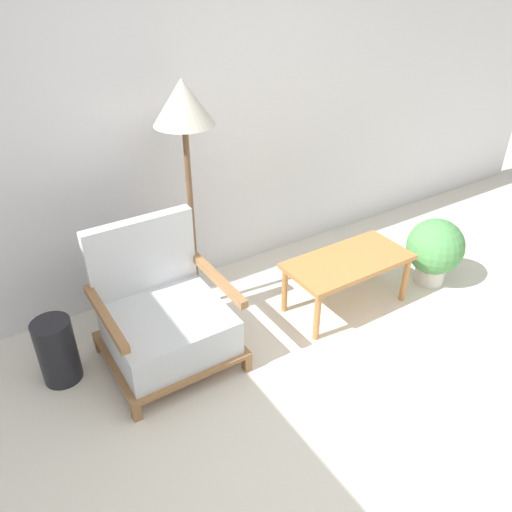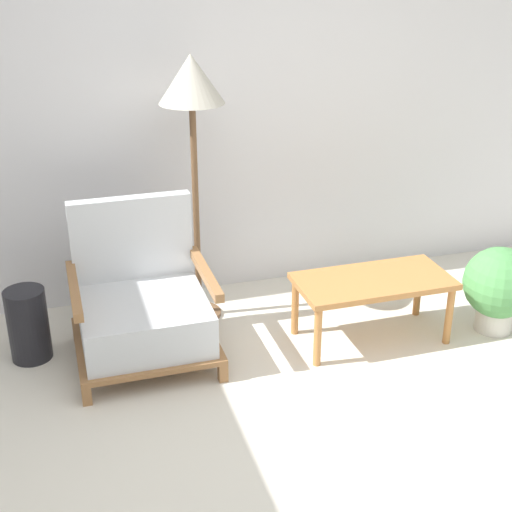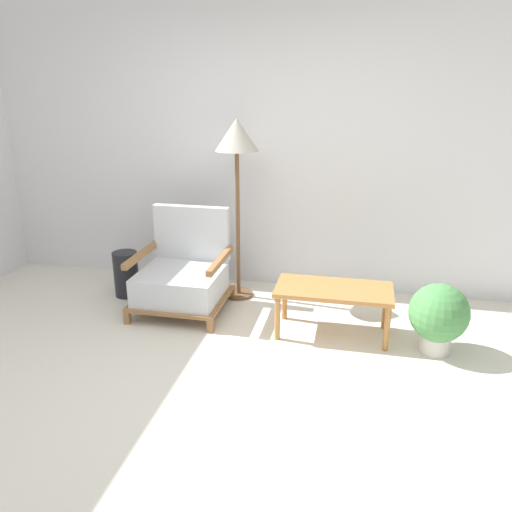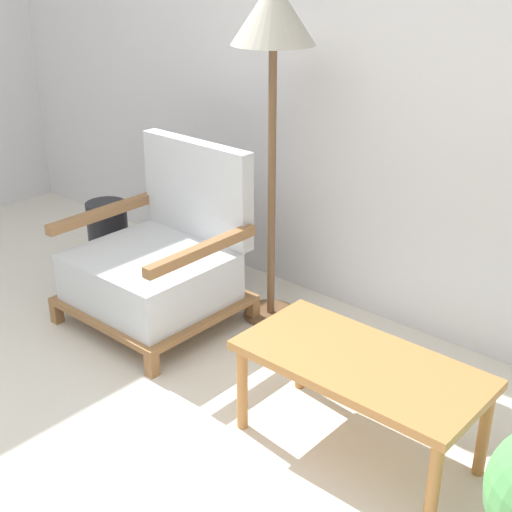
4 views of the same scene
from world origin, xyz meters
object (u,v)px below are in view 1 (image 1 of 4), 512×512
at_px(floor_lamp, 184,119).
at_px(vase, 57,351).
at_px(armchair, 164,317).
at_px(potted_plant, 435,249).
at_px(coffee_table, 348,265).

relative_size(floor_lamp, vase, 3.82).
bearing_deg(armchair, potted_plant, -8.84).
xyz_separation_m(floor_lamp, coffee_table, (0.91, -0.58, -1.04)).
height_order(armchair, coffee_table, armchair).
distance_m(armchair, coffee_table, 1.34).
height_order(armchair, floor_lamp, floor_lamp).
bearing_deg(armchair, coffee_table, -8.61).
xyz_separation_m(armchair, potted_plant, (2.09, -0.33, -0.01)).
distance_m(coffee_table, vase, 1.98).
xyz_separation_m(armchair, coffee_table, (1.32, -0.20, 0.04)).
relative_size(coffee_table, vase, 2.12).
xyz_separation_m(armchair, vase, (-0.63, 0.17, -0.10)).
bearing_deg(coffee_table, floor_lamp, 147.62).
xyz_separation_m(coffee_table, potted_plant, (0.77, -0.13, -0.05)).
bearing_deg(coffee_table, vase, 169.31).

